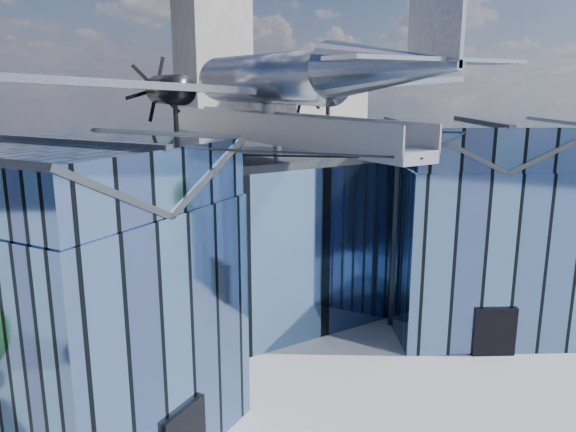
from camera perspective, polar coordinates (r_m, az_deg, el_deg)
ground_plane at (r=29.38m, az=2.15°, el=-14.58°), size 120.00×120.00×0.00m
museum at (r=32.02m, az=-3.65°, el=-1.58°), size 32.88×24.50×17.60m
bg_towers at (r=73.79m, az=-19.81°, el=9.54°), size 77.00×24.50×26.00m
tree_side_e at (r=48.77m, az=17.10°, el=1.16°), size 3.97×3.97×5.95m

